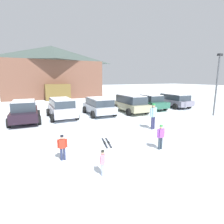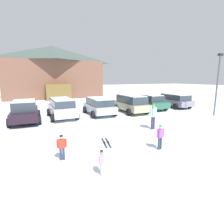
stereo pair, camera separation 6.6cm
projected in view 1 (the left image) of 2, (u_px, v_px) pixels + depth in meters
name	position (u px, v px, depth m)	size (l,w,h in m)	color
ground	(207.00, 188.00, 5.24)	(160.00, 160.00, 0.00)	white
ski_lodge	(53.00, 72.00, 30.22)	(16.07, 10.52, 8.67)	brown
parked_black_sedan	(25.00, 111.00, 13.01)	(2.27, 4.25, 1.66)	black
parked_white_suv	(62.00, 107.00, 14.45)	(2.13, 4.15, 1.63)	silver
parked_silver_wagon	(99.00, 106.00, 15.72)	(2.31, 4.09, 1.52)	silver
parked_beige_suv	(131.00, 103.00, 16.84)	(2.27, 4.45, 1.68)	tan
parked_green_coupe	(150.00, 102.00, 18.58)	(2.29, 4.13, 1.55)	#29614C
parked_grey_wagon	(174.00, 100.00, 19.84)	(2.40, 4.21, 1.53)	gray
skier_child_in_pink_snowsuit	(103.00, 161.00, 5.86)	(0.24, 0.27, 0.89)	#9DB1D3
skier_child_in_red_jacket	(62.00, 146.00, 6.94)	(0.39, 0.19, 1.05)	navy
skier_adult_in_blue_parka	(153.00, 115.00, 11.20)	(0.60, 0.34, 1.67)	navy
skier_child_in_purple_jacket	(161.00, 136.00, 8.01)	(0.43, 0.18, 1.16)	#2E3C49
pair_of_skis	(107.00, 143.00, 8.90)	(0.61, 1.45, 0.08)	#232731
lamp_post	(217.00, 81.00, 14.98)	(0.44, 0.24, 5.28)	#515459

